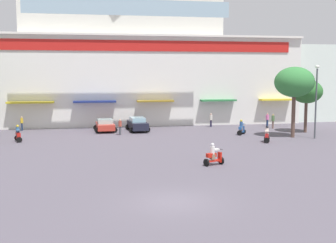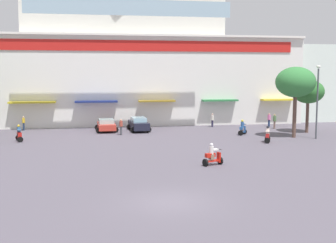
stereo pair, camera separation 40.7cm
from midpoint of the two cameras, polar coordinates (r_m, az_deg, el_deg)
ground_plane at (r=34.12m, az=-3.02°, el=-4.27°), size 128.00×128.00×0.00m
colonial_building at (r=57.25m, az=-5.75°, el=9.26°), size 43.83×18.53×21.93m
flank_building_right at (r=63.39m, az=19.53°, el=4.88°), size 11.07×8.83×10.01m
plaza_tree_1 at (r=43.82m, az=16.89°, el=4.99°), size 3.94×3.60×6.98m
plaza_tree_3 at (r=47.92m, az=18.40°, el=3.78°), size 3.27×3.59×5.67m
parked_car_0 at (r=47.22m, az=-7.97°, el=-0.47°), size 2.56×3.93×1.37m
parked_car_1 at (r=47.24m, az=-3.69°, el=-0.33°), size 2.51×4.53×1.51m
scooter_rider_0 at (r=40.51m, az=13.40°, el=-1.86°), size 1.07×1.56×1.52m
scooter_rider_1 at (r=29.79m, az=6.35°, el=-4.60°), size 1.53×1.03×1.58m
scooter_rider_4 at (r=44.83m, az=10.15°, el=-0.93°), size 1.23×1.38×1.60m
scooter_rider_6 at (r=42.26m, az=-18.96°, el=-1.64°), size 0.92×1.51×1.58m
pedestrian_0 at (r=52.43m, az=13.53°, el=0.32°), size 0.47×0.47×1.60m
pedestrian_1 at (r=50.07m, az=-18.46°, el=-0.08°), size 0.43×0.43×1.60m
pedestrian_2 at (r=50.60m, az=14.23°, el=0.15°), size 0.39×0.39×1.69m
pedestrian_3 at (r=44.23m, az=-6.01°, el=-0.60°), size 0.43×0.43×1.65m
pedestrian_4 at (r=50.96m, az=6.16°, el=0.31°), size 0.40×0.40×1.62m
streetlamp_near at (r=43.70m, az=19.54°, el=3.17°), size 0.40×0.40×7.10m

